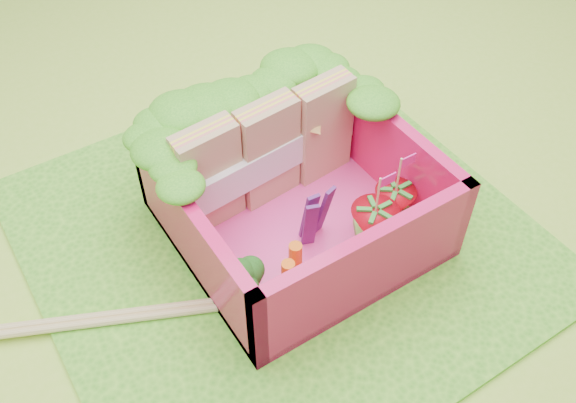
# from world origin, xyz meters

# --- Properties ---
(ground) EXTENTS (14.00, 14.00, 0.00)m
(ground) POSITION_xyz_m (0.00, 0.00, 0.00)
(ground) COLOR #A0D23B
(ground) RESTS_ON ground
(placemat) EXTENTS (2.60, 2.60, 0.03)m
(placemat) POSITION_xyz_m (0.00, 0.00, 0.01)
(placemat) COLOR green
(placemat) RESTS_ON ground
(bento_floor) EXTENTS (1.30, 1.30, 0.05)m
(bento_floor) POSITION_xyz_m (0.11, -0.02, 0.06)
(bento_floor) COLOR #F13D98
(bento_floor) RESTS_ON placemat
(bento_box) EXTENTS (1.30, 1.30, 0.55)m
(bento_box) POSITION_xyz_m (0.11, -0.02, 0.31)
(bento_box) COLOR #DC1255
(bento_box) RESTS_ON placemat
(lettuce_ruffle) EXTENTS (1.43, 0.77, 0.11)m
(lettuce_ruffle) POSITION_xyz_m (0.11, 0.45, 0.64)
(lettuce_ruffle) COLOR #298418
(lettuce_ruffle) RESTS_ON bento_box
(sandwich_stack) EXTENTS (1.15, 0.27, 0.63)m
(sandwich_stack) POSITION_xyz_m (0.11, 0.28, 0.39)
(sandwich_stack) COLOR #A88059
(sandwich_stack) RESTS_ON bento_floor
(broccoli) EXTENTS (0.31, 0.31, 0.26)m
(broccoli) POSITION_xyz_m (-0.40, -0.30, 0.26)
(broccoli) COLOR #549448
(broccoli) RESTS_ON bento_floor
(carrot_sticks) EXTENTS (0.15, 0.13, 0.25)m
(carrot_sticks) POSITION_xyz_m (-0.14, -0.36, 0.20)
(carrot_sticks) COLOR #FF6015
(carrot_sticks) RESTS_ON bento_floor
(purple_wedges) EXTENTS (0.19, 0.09, 0.38)m
(purple_wedges) POSITION_xyz_m (0.12, -0.18, 0.27)
(purple_wedges) COLOR #501C62
(purple_wedges) RESTS_ON bento_floor
(strawberry_left) EXTENTS (0.26, 0.26, 0.50)m
(strawberry_left) POSITION_xyz_m (0.37, -0.37, 0.22)
(strawberry_left) COLOR red
(strawberry_left) RESTS_ON bento_floor
(strawberry_right) EXTENTS (0.23, 0.23, 0.47)m
(strawberry_right) POSITION_xyz_m (0.58, -0.29, 0.20)
(strawberry_right) COLOR red
(strawberry_right) RESTS_ON bento_floor
(snap_peas) EXTENTS (0.55, 0.31, 0.05)m
(snap_peas) POSITION_xyz_m (0.47, -0.32, 0.11)
(snap_peas) COLOR #70BF3C
(snap_peas) RESTS_ON bento_floor
(chopsticks) EXTENTS (2.05, 0.94, 0.05)m
(chopsticks) POSITION_xyz_m (-0.88, -0.09, 0.05)
(chopsticks) COLOR tan
(chopsticks) RESTS_ON placemat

